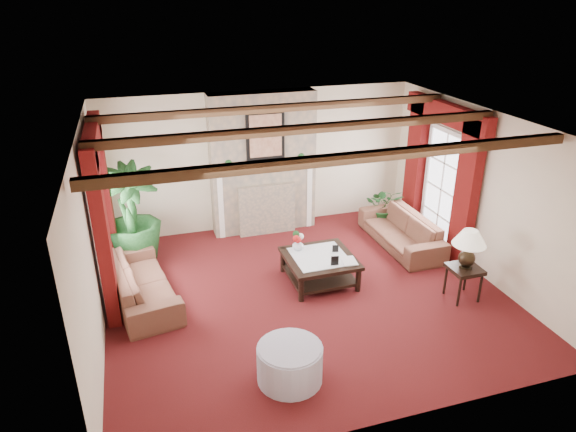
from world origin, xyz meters
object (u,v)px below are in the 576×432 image
object	(u,v)px
side_table	(463,283)
ottoman	(290,364)
sofa_left	(141,276)
potted_palm	(133,236)
sofa_right	(402,225)
coffee_table	(319,269)

from	to	relation	value
side_table	ottoman	xyz separation A→B (m)	(-3.08, -0.95, -0.04)
sofa_left	ottoman	bearing A→B (deg)	-154.75
ottoman	sofa_left	bearing A→B (deg)	124.49
potted_palm	side_table	size ratio (longest dim) A/B	3.54
sofa_right	potted_palm	bearing A→B (deg)	-100.30
side_table	sofa_left	bearing A→B (deg)	163.19
potted_palm	coffee_table	xyz separation A→B (m)	(2.84, -1.57, -0.27)
sofa_left	sofa_right	bearing A→B (deg)	-93.41
side_table	ottoman	size ratio (longest dim) A/B	0.67
sofa_right	potted_palm	world-z (taller)	potted_palm
coffee_table	side_table	size ratio (longest dim) A/B	2.02
potted_palm	ottoman	xyz separation A→B (m)	(1.69, -3.64, -0.26)
potted_palm	coffee_table	bearing A→B (deg)	-28.91
sofa_left	potted_palm	distance (m)	1.28
sofa_left	coffee_table	xyz separation A→B (m)	(2.78, -0.30, -0.18)
sofa_left	ottoman	distance (m)	2.88
ottoman	coffee_table	bearing A→B (deg)	60.95
potted_palm	sofa_right	bearing A→B (deg)	-9.48
potted_palm	coffee_table	distance (m)	3.26
sofa_right	side_table	distance (m)	1.91
sofa_right	ottoman	size ratio (longest dim) A/B	2.52
coffee_table	ottoman	size ratio (longest dim) A/B	1.36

